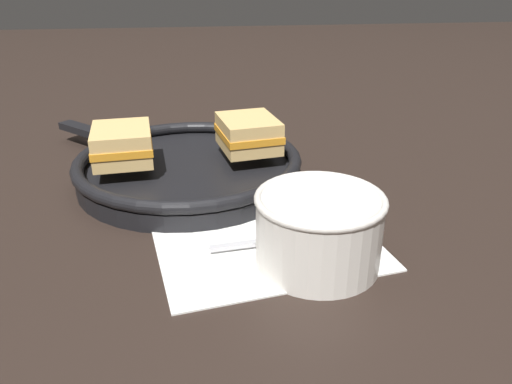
% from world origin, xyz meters
% --- Properties ---
extents(ground_plane, '(4.00, 4.00, 0.00)m').
position_xyz_m(ground_plane, '(0.00, 0.00, 0.00)').
color(ground_plane, black).
extents(napkin, '(0.28, 0.25, 0.00)m').
position_xyz_m(napkin, '(0.01, -0.04, 0.00)').
color(napkin, white).
rests_on(napkin, ground_plane).
extents(soup_bowl, '(0.13, 0.13, 0.08)m').
position_xyz_m(soup_bowl, '(0.06, -0.09, 0.05)').
color(soup_bowl, silver).
rests_on(soup_bowl, ground_plane).
extents(spoon, '(0.15, 0.04, 0.01)m').
position_xyz_m(spoon, '(0.05, -0.05, 0.01)').
color(spoon, '#B7B7BC').
rests_on(spoon, napkin).
extents(skillet, '(0.39, 0.38, 0.04)m').
position_xyz_m(skillet, '(-0.07, 0.15, 0.02)').
color(skillet, black).
rests_on(skillet, ground_plane).
extents(sandwich_near_left, '(0.10, 0.11, 0.05)m').
position_xyz_m(sandwich_near_left, '(0.02, 0.16, 0.06)').
color(sandwich_near_left, '#DBB26B').
rests_on(sandwich_near_left, skillet).
extents(sandwich_near_right, '(0.09, 0.10, 0.05)m').
position_xyz_m(sandwich_near_right, '(-0.16, 0.14, 0.06)').
color(sandwich_near_right, '#DBB26B').
rests_on(sandwich_near_right, skillet).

